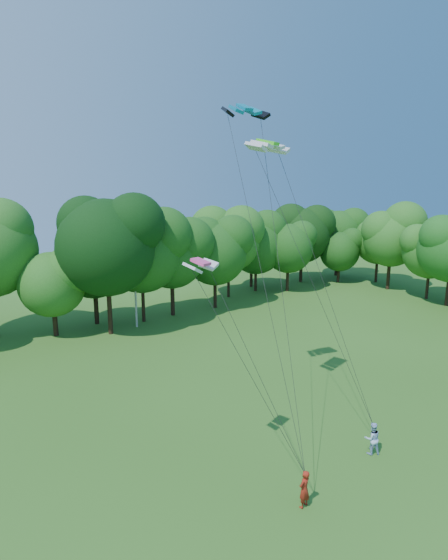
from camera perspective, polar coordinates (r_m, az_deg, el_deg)
ground at (r=21.16m, az=19.81°, el=-31.13°), size 160.00×160.00×0.00m
utility_pole at (r=45.78m, az=-11.53°, el=-0.71°), size 1.68×0.61×8.68m
kite_flyer_left at (r=22.15m, az=10.43°, el=-25.26°), size 0.72×0.53×1.81m
kite_flyer_right at (r=26.47m, az=18.79°, el=-18.99°), size 1.12×1.05×1.82m
kite_teal at (r=27.50m, az=2.69°, el=21.60°), size 2.94×1.77×0.60m
kite_green at (r=25.70m, az=5.72°, el=17.48°), size 2.99×1.81×0.46m
kite_pink at (r=19.33m, az=-3.07°, el=2.39°), size 1.81×1.21×0.30m
tree_back_center at (r=43.36m, az=-15.18°, el=5.03°), size 10.32×10.32×15.01m
tree_back_east at (r=63.74m, az=3.63°, el=4.78°), size 7.05×7.05×10.25m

